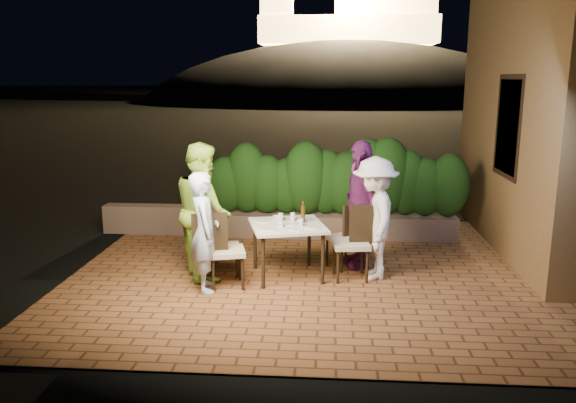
# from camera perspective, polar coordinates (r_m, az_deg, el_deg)

# --- Properties ---
(ground) EXTENTS (400.00, 400.00, 0.00)m
(ground) POSITION_cam_1_polar(r_m,az_deg,el_deg) (7.74, 3.25, -8.31)
(ground) COLOR black
(ground) RESTS_ON ground
(terrace_floor) EXTENTS (7.00, 6.00, 0.15)m
(terrace_floor) POSITION_cam_1_polar(r_m,az_deg,el_deg) (8.23, 3.31, -7.43)
(terrace_floor) COLOR brown
(terrace_floor) RESTS_ON ground
(building_wall) EXTENTS (1.60, 5.00, 5.00)m
(building_wall) POSITION_cam_1_polar(r_m,az_deg,el_deg) (9.88, 25.38, 10.00)
(building_wall) COLOR olive
(building_wall) RESTS_ON ground
(window_pane) EXTENTS (0.08, 1.00, 1.40)m
(window_pane) POSITION_cam_1_polar(r_m,az_deg,el_deg) (9.18, 21.62, 7.08)
(window_pane) COLOR black
(window_pane) RESTS_ON building_wall
(window_frame) EXTENTS (0.06, 1.15, 1.55)m
(window_frame) POSITION_cam_1_polar(r_m,az_deg,el_deg) (9.18, 21.56, 7.09)
(window_frame) COLOR black
(window_frame) RESTS_ON building_wall
(planter) EXTENTS (4.20, 0.55, 0.40)m
(planter) POSITION_cam_1_polar(r_m,az_deg,el_deg) (9.86, 4.67, -2.40)
(planter) COLOR brown
(planter) RESTS_ON ground
(hedge) EXTENTS (4.00, 0.70, 1.10)m
(hedge) POSITION_cam_1_polar(r_m,az_deg,el_deg) (9.70, 4.75, 1.89)
(hedge) COLOR #173D10
(hedge) RESTS_ON planter
(parapet) EXTENTS (2.20, 0.30, 0.50)m
(parapet) POSITION_cam_1_polar(r_m,az_deg,el_deg) (10.27, -12.32, -1.77)
(parapet) COLOR brown
(parapet) RESTS_ON ground
(hill) EXTENTS (52.00, 40.00, 22.00)m
(hill) POSITION_cam_1_polar(r_m,az_deg,el_deg) (67.60, 5.83, 6.66)
(hill) COLOR black
(hill) RESTS_ON ground
(fortress) EXTENTS (26.00, 8.00, 8.00)m
(fortress) POSITION_cam_1_polar(r_m,az_deg,el_deg) (67.71, 6.12, 18.96)
(fortress) COLOR #FFCC7A
(fortress) RESTS_ON hill
(dining_table) EXTENTS (1.20, 1.20, 0.75)m
(dining_table) POSITION_cam_1_polar(r_m,az_deg,el_deg) (7.82, -0.05, -4.99)
(dining_table) COLOR white
(dining_table) RESTS_ON ground
(plate_nw) EXTENTS (0.24, 0.24, 0.01)m
(plate_nw) POSITION_cam_1_polar(r_m,az_deg,el_deg) (7.48, -2.09, -2.78)
(plate_nw) COLOR white
(plate_nw) RESTS_ON dining_table
(plate_sw) EXTENTS (0.24, 0.24, 0.01)m
(plate_sw) POSITION_cam_1_polar(r_m,az_deg,el_deg) (7.90, -2.62, -1.95)
(plate_sw) COLOR white
(plate_sw) RESTS_ON dining_table
(plate_ne) EXTENTS (0.22, 0.22, 0.01)m
(plate_ne) POSITION_cam_1_polar(r_m,az_deg,el_deg) (7.55, 2.49, -2.63)
(plate_ne) COLOR white
(plate_ne) RESTS_ON dining_table
(plate_se) EXTENTS (0.24, 0.24, 0.01)m
(plate_se) POSITION_cam_1_polar(r_m,az_deg,el_deg) (8.01, 1.56, -1.74)
(plate_se) COLOR white
(plate_se) RESTS_ON dining_table
(plate_centre) EXTENTS (0.24, 0.24, 0.01)m
(plate_centre) POSITION_cam_1_polar(r_m,az_deg,el_deg) (7.74, -0.02, -2.23)
(plate_centre) COLOR white
(plate_centre) RESTS_ON dining_table
(plate_front) EXTENTS (0.21, 0.21, 0.01)m
(plate_front) POSITION_cam_1_polar(r_m,az_deg,el_deg) (7.46, 0.82, -2.81)
(plate_front) COLOR white
(plate_front) RESTS_ON dining_table
(glass_nw) EXTENTS (0.06, 0.06, 0.11)m
(glass_nw) POSITION_cam_1_polar(r_m,az_deg,el_deg) (7.56, -0.73, -2.23)
(glass_nw) COLOR silver
(glass_nw) RESTS_ON dining_table
(glass_sw) EXTENTS (0.07, 0.07, 0.12)m
(glass_sw) POSITION_cam_1_polar(r_m,az_deg,el_deg) (7.86, -0.75, -1.62)
(glass_sw) COLOR silver
(glass_sw) RESTS_ON dining_table
(glass_ne) EXTENTS (0.06, 0.06, 0.11)m
(glass_ne) POSITION_cam_1_polar(r_m,az_deg,el_deg) (7.61, 1.34, -2.13)
(glass_ne) COLOR silver
(glass_ne) RESTS_ON dining_table
(glass_se) EXTENTS (0.07, 0.07, 0.12)m
(glass_se) POSITION_cam_1_polar(r_m,az_deg,el_deg) (7.89, 0.50, -1.57)
(glass_se) COLOR silver
(glass_se) RESTS_ON dining_table
(beer_bottle) EXTENTS (0.06, 0.06, 0.31)m
(beer_bottle) POSITION_cam_1_polar(r_m,az_deg,el_deg) (7.78, 1.54, -1.06)
(beer_bottle) COLOR #452A0B
(beer_bottle) RESTS_ON dining_table
(bowl) EXTENTS (0.20, 0.20, 0.04)m
(bowl) POSITION_cam_1_polar(r_m,az_deg,el_deg) (8.01, -0.97, -1.64)
(bowl) COLOR white
(bowl) RESTS_ON dining_table
(chair_left_front) EXTENTS (0.57, 0.57, 1.01)m
(chair_left_front) POSITION_cam_1_polar(r_m,az_deg,el_deg) (7.47, -6.27, -4.90)
(chair_left_front) COLOR black
(chair_left_front) RESTS_ON ground
(chair_left_back) EXTENTS (0.46, 0.46, 0.85)m
(chair_left_back) POSITION_cam_1_polar(r_m,az_deg,el_deg) (7.93, -6.42, -4.46)
(chair_left_back) COLOR black
(chair_left_back) RESTS_ON ground
(chair_right_front) EXTENTS (0.54, 0.54, 1.04)m
(chair_right_front) POSITION_cam_1_polar(r_m,az_deg,el_deg) (7.74, 6.40, -4.14)
(chair_right_front) COLOR black
(chair_right_front) RESTS_ON ground
(chair_right_back) EXTENTS (0.60, 0.60, 0.92)m
(chair_right_back) POSITION_cam_1_polar(r_m,az_deg,el_deg) (8.21, 5.73, -3.57)
(chair_right_back) COLOR black
(chair_right_back) RESTS_ON ground
(diner_blue) EXTENTS (0.52, 0.66, 1.57)m
(diner_blue) POSITION_cam_1_polar(r_m,az_deg,el_deg) (7.29, -8.48, -3.08)
(diner_blue) COLOR #C3E4FB
(diner_blue) RESTS_ON ground
(diner_green) EXTENTS (1.04, 1.13, 1.88)m
(diner_green) POSITION_cam_1_polar(r_m,az_deg,el_deg) (7.82, -8.60, -0.86)
(diner_green) COLOR #A2D943
(diner_green) RESTS_ON ground
(diner_white) EXTENTS (0.69, 1.12, 1.69)m
(diner_white) POSITION_cam_1_polar(r_m,az_deg,el_deg) (7.76, 8.79, -1.68)
(diner_white) COLOR white
(diner_white) RESTS_ON ground
(diner_purple) EXTENTS (0.73, 1.18, 1.86)m
(diner_purple) POSITION_cam_1_polar(r_m,az_deg,el_deg) (8.20, 7.37, -0.25)
(diner_purple) COLOR #6B2366
(diner_purple) RESTS_ON ground
(parapet_lamp) EXTENTS (0.10, 0.10, 0.14)m
(parapet_lamp) POSITION_cam_1_polar(r_m,az_deg,el_deg) (10.03, -8.77, -0.08)
(parapet_lamp) COLOR orange
(parapet_lamp) RESTS_ON parapet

